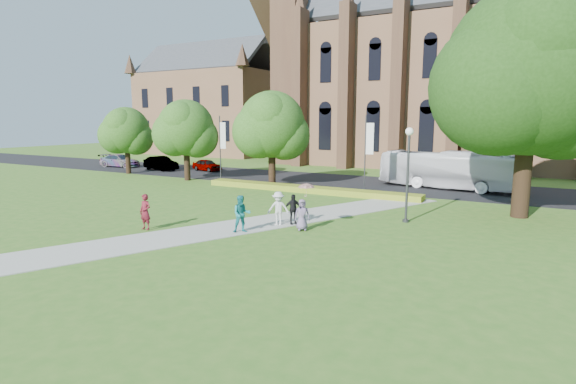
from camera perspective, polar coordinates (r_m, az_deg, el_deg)
The scene contains 23 objects.
ground at distance 23.35m, azimuth -7.72°, elevation -4.93°, with size 160.00×160.00×0.00m, color #37691F.
road at distance 40.86m, azimuth 9.23°, elevation 1.13°, with size 160.00×10.00×0.02m, color black.
footpath at distance 24.13m, azimuth -6.30°, elevation -4.39°, with size 3.20×30.00×0.04m, color #B2B2A8.
flower_hedge at distance 35.40m, azimuth 2.45°, elevation 0.36°, with size 18.00×1.40×0.45m, color #AAA122.
cathedral at distance 58.42m, azimuth 26.19°, elevation 15.49°, with size 52.60×18.25×28.00m.
building_west at distance 76.75m, azimuth -9.62°, elevation 11.73°, with size 22.00×14.00×18.30m.
streetlamp at distance 25.47m, azimuth 15.01°, elevation 3.55°, with size 0.44×0.44×5.24m.
large_tree at distance 29.25m, azimuth 28.50°, elevation 13.41°, with size 9.60×9.60×13.20m.
street_tree_0 at distance 43.00m, azimuth -12.86°, elevation 7.93°, with size 5.20×5.20×7.50m.
street_tree_1 at distance 38.05m, azimuth -2.07°, elevation 8.53°, with size 5.60×5.60×8.05m.
street_tree_2 at distance 50.11m, azimuth -19.85°, elevation 7.36°, with size 4.80×4.80×6.95m.
banner_pole_0 at distance 35.31m, azimuth 9.96°, elevation 5.37°, with size 0.70×0.10×6.00m.
banner_pole_1 at distance 42.00m, azimuth -8.50°, elevation 6.00°, with size 0.70×0.10×6.00m.
tour_coach at distance 39.05m, azimuth 19.69°, elevation 2.65°, with size 2.60×11.12×3.10m, color silver.
car_0 at distance 50.50m, azimuth -10.25°, elevation 3.39°, with size 1.55×3.84×1.31m, color gray.
car_1 at distance 52.48m, azimuth -15.84°, elevation 3.53°, with size 1.63×4.68×1.54m, color gray.
car_2 at distance 57.66m, azimuth -20.56°, elevation 3.75°, with size 2.08×5.12×1.49m, color gray.
pedestrian_0 at distance 24.29m, azimuth -17.67°, elevation -2.41°, with size 0.67×0.44×1.85m, color maroon.
pedestrian_1 at distance 22.65m, azimuth -5.90°, elevation -2.79°, with size 0.91×0.71×1.88m, color #19787E.
pedestrian_2 at distance 24.15m, azimuth -1.22°, elevation -2.08°, with size 1.17×0.67×1.81m, color silver.
pedestrian_3 at distance 24.35m, azimuth 0.63°, elevation -2.18°, with size 0.96×0.40×1.64m, color black.
pedestrian_4 at distance 23.06m, azimuth 1.80°, elevation -2.88°, with size 0.78×0.51×1.60m, color slate.
parasol at distance 22.85m, azimuth 2.33°, elevation -0.03°, with size 0.83×0.83×0.73m, color tan.
Camera 1 is at (13.59, -18.12, 5.67)m, focal length 28.00 mm.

